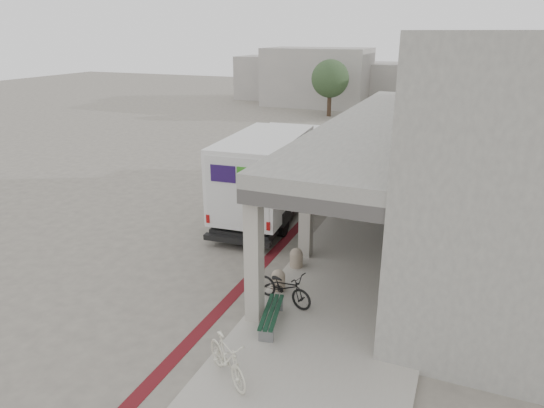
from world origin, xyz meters
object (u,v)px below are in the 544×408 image
at_px(bench, 271,315).
at_px(fedex_truck, 272,171).
at_px(bicycle_black, 284,287).
at_px(bicycle_cream, 227,359).
at_px(utility_cabinet, 412,218).

bearing_deg(bench, fedex_truck, 100.46).
bearing_deg(fedex_truck, bench, -71.89).
bearing_deg(bicycle_black, bicycle_cream, -163.78).
relative_size(fedex_truck, utility_cabinet, 9.05).
xyz_separation_m(utility_cabinet, bicycle_black, (-2.50, -6.49, 0.02)).
bearing_deg(utility_cabinet, bicycle_cream, -98.39).
height_order(bicycle_black, bicycle_cream, bicycle_cream).
height_order(bench, bicycle_black, bicycle_black).
bearing_deg(bench, utility_cabinet, 60.66).
height_order(fedex_truck, bench, fedex_truck).
distance_m(bicycle_black, bicycle_cream, 3.28).
bearing_deg(bicycle_cream, bicycle_black, 36.29).
height_order(fedex_truck, utility_cabinet, fedex_truck).
bearing_deg(bicycle_black, utility_cabinet, -4.84).
relative_size(bench, bicycle_cream, 1.05).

